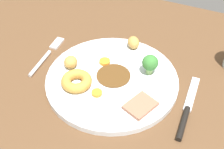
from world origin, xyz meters
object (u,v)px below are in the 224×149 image
at_px(yorkshire_pudding, 77,81).
at_px(carrot_coin_front, 97,93).
at_px(meat_slice_main, 140,106).
at_px(carrot_coin_back, 104,61).
at_px(dinner_plate, 112,80).
at_px(roast_potato_left, 133,42).
at_px(broccoli_floret, 150,63).
at_px(knife, 187,112).
at_px(fork, 48,54).
at_px(roast_potato_right, 71,62).

xyz_separation_m(yorkshire_pudding, carrot_coin_front, (0.05, -0.01, -0.01)).
distance_m(meat_slice_main, carrot_coin_back, 0.16).
distance_m(dinner_plate, roast_potato_left, 0.13).
bearing_deg(yorkshire_pudding, carrot_coin_back, 76.16).
bearing_deg(broccoli_floret, yorkshire_pudding, -142.57).
xyz_separation_m(broccoli_floret, knife, (0.11, -0.07, -0.04)).
height_order(meat_slice_main, fork, meat_slice_main).
relative_size(roast_potato_right, fork, 0.22).
bearing_deg(carrot_coin_front, dinner_plate, 81.52).
height_order(dinner_plate, carrot_coin_front, carrot_coin_front).
bearing_deg(roast_potato_right, carrot_coin_back, 35.31).
height_order(dinner_plate, fork, dinner_plate).
relative_size(roast_potato_left, fork, 0.23).
bearing_deg(fork, carrot_coin_front, -117.87).
height_order(meat_slice_main, carrot_coin_front, meat_slice_main).
bearing_deg(carrot_coin_back, yorkshire_pudding, -103.84).
bearing_deg(roast_potato_left, carrot_coin_back, -117.08).
bearing_deg(roast_potato_left, meat_slice_main, -64.47).
distance_m(yorkshire_pudding, carrot_coin_front, 0.05).
distance_m(meat_slice_main, roast_potato_right, 0.20).
distance_m(meat_slice_main, fork, 0.29).
relative_size(dinner_plate, meat_slice_main, 4.80).
xyz_separation_m(dinner_plate, yorkshire_pudding, (-0.06, -0.05, 0.02)).
distance_m(roast_potato_left, fork, 0.22).
bearing_deg(yorkshire_pudding, knife, 7.57).
xyz_separation_m(roast_potato_right, knife, (0.28, -0.01, -0.02)).
height_order(roast_potato_right, carrot_coin_front, roast_potato_right).
distance_m(carrot_coin_front, broccoli_floret, 0.14).
xyz_separation_m(roast_potato_right, broccoli_floret, (0.17, 0.06, 0.01)).
height_order(roast_potato_left, carrot_coin_front, roast_potato_left).
height_order(carrot_coin_front, carrot_coin_back, same).
bearing_deg(knife, carrot_coin_back, 72.34).
bearing_deg(dinner_plate, roast_potato_left, 88.44).
relative_size(broccoli_floret, fork, 0.32).
height_order(roast_potato_left, fork, roast_potato_left).
height_order(meat_slice_main, carrot_coin_back, meat_slice_main).
bearing_deg(knife, broccoli_floret, 54.45).
bearing_deg(dinner_plate, meat_slice_main, -31.77).
bearing_deg(carrot_coin_front, broccoli_floret, 53.82).
distance_m(roast_potato_right, broccoli_floret, 0.18).
height_order(dinner_plate, knife, dinner_plate).
relative_size(roast_potato_right, carrot_coin_back, 1.31).
bearing_deg(dinner_plate, broccoli_floret, 35.19).
height_order(carrot_coin_front, fork, carrot_coin_front).
relative_size(meat_slice_main, carrot_coin_back, 2.39).
height_order(roast_potato_right, fork, roast_potato_right).
relative_size(dinner_plate, roast_potato_left, 8.57).
xyz_separation_m(carrot_coin_back, broccoli_floret, (0.11, 0.01, 0.03)).
height_order(dinner_plate, broccoli_floret, broccoli_floret).
distance_m(carrot_coin_front, carrot_coin_back, 0.10).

